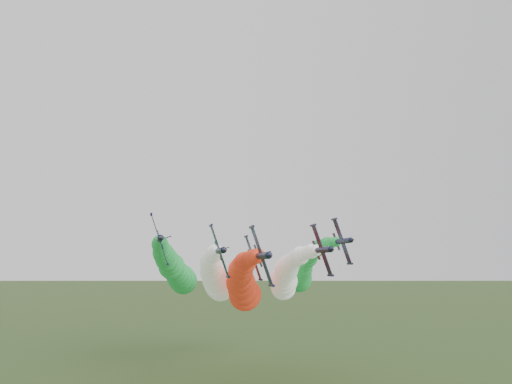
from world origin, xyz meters
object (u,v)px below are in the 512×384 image
(jet_inner_right, at_px, (286,277))
(jet_outer_left, at_px, (175,270))
(jet_lead, at_px, (243,285))
(jet_inner_left, at_px, (216,278))
(jet_outer_right, at_px, (302,270))
(jet_trail, at_px, (240,279))

(jet_inner_right, xyz_separation_m, jet_outer_left, (-31.88, 7.74, 2.02))
(jet_lead, height_order, jet_outer_left, jet_outer_left)
(jet_lead, bearing_deg, jet_inner_right, 34.75)
(jet_lead, distance_m, jet_inner_right, 17.90)
(jet_inner_left, bearing_deg, jet_outer_left, 153.66)
(jet_inner_left, bearing_deg, jet_outer_right, 19.00)
(jet_lead, distance_m, jet_inner_left, 13.60)
(jet_inner_right, height_order, jet_outer_left, jet_outer_left)
(jet_inner_right, bearing_deg, jet_lead, -145.25)
(jet_inner_left, bearing_deg, jet_trail, 58.20)
(jet_lead, height_order, jet_inner_right, jet_inner_right)
(jet_lead, distance_m, jet_outer_right, 32.57)
(jet_inner_right, distance_m, jet_outer_right, 15.13)
(jet_inner_right, height_order, jet_trail, jet_inner_right)
(jet_inner_right, bearing_deg, jet_trail, 119.65)
(jet_lead, bearing_deg, jet_trail, 81.48)
(jet_lead, xyz_separation_m, jet_outer_right, (23.47, 22.29, 3.62))
(jet_lead, relative_size, jet_outer_left, 1.01)
(jet_outer_right, relative_size, jet_trail, 1.01)
(jet_lead, xyz_separation_m, jet_inner_left, (-5.77, 12.22, 1.45))
(jet_outer_right, bearing_deg, jet_lead, -136.47)
(jet_outer_right, bearing_deg, jet_trail, 162.37)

